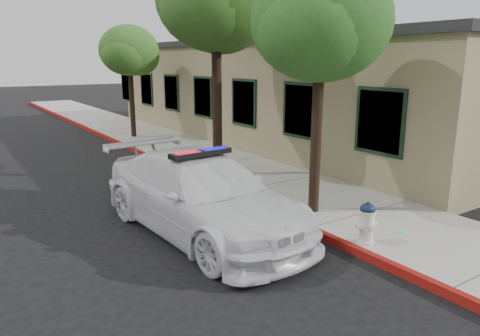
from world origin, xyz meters
name	(u,v)px	position (x,y,z in m)	size (l,w,h in m)	color
ground	(309,235)	(0.00, 0.00, 0.00)	(120.00, 120.00, 0.00)	black
sidewalk	(278,185)	(1.60, 3.00, 0.07)	(3.20, 60.00, 0.15)	gray
red_curb	(231,194)	(0.06, 3.00, 0.08)	(0.14, 60.00, 0.16)	maroon
clapboard_building	(285,91)	(6.69, 9.00, 2.13)	(7.30, 20.89, 4.24)	tan
police_car	(202,194)	(-1.70, 1.36, 0.80)	(2.65, 5.64, 1.71)	silver
fire_hydrant	(367,223)	(0.35, -1.14, 0.54)	(0.45, 0.39, 0.78)	silver
street_tree_near	(321,28)	(0.80, 0.74, 4.07)	(3.07, 2.87, 5.26)	black
street_tree_mid	(215,5)	(0.71, 4.77, 4.88)	(3.38, 3.33, 6.27)	black
street_tree_far	(130,53)	(1.10, 12.53, 3.72)	(2.63, 2.51, 4.74)	black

